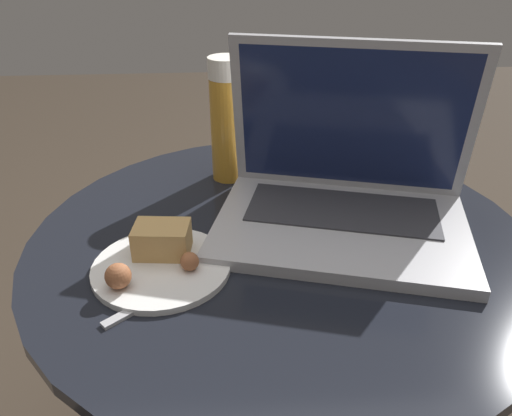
{
  "coord_description": "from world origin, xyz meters",
  "views": [
    {
      "loc": [
        -0.08,
        -0.63,
        0.92
      ],
      "look_at": [
        -0.04,
        -0.04,
        0.58
      ],
      "focal_mm": 35.0,
      "sensor_mm": 36.0,
      "label": 1
    }
  ],
  "objects": [
    {
      "name": "laptop",
      "position": [
        0.1,
        0.03,
        0.57
      ],
      "size": [
        0.43,
        0.35,
        0.27
      ],
      "color": "#B2B2B7",
      "rests_on": "table"
    },
    {
      "name": "snack_plate",
      "position": [
        -0.17,
        -0.07,
        0.53
      ],
      "size": [
        0.19,
        0.19,
        0.05
      ],
      "color": "white",
      "rests_on": "table"
    },
    {
      "name": "fork",
      "position": [
        -0.15,
        -0.12,
        0.52
      ],
      "size": [
        0.15,
        0.13,
        0.0
      ],
      "color": "#B2B2B7",
      "rests_on": "table"
    },
    {
      "name": "beer_glass",
      "position": [
        -0.07,
        0.2,
        0.62
      ],
      "size": [
        0.06,
        0.06,
        0.22
      ],
      "color": "gold",
      "rests_on": "table"
    },
    {
      "name": "table",
      "position": [
        0.0,
        0.0,
        0.37
      ],
      "size": [
        0.75,
        0.75,
        0.51
      ],
      "color": "#9E9EA3",
      "rests_on": "ground_plane"
    }
  ]
}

